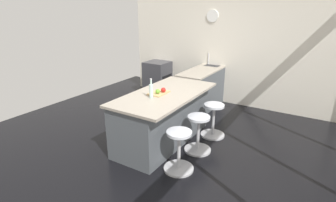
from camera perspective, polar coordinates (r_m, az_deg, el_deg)
name	(u,v)px	position (r m, az deg, el deg)	size (l,w,h in m)	color
ground_plane	(170,148)	(4.51, 0.50, -10.12)	(7.10, 7.10, 0.00)	black
interior_partition_left	(231,42)	(6.46, 13.51, 12.35)	(0.15, 5.32, 2.95)	silver
sink_cabinet	(208,85)	(6.47, 8.68, 3.44)	(2.25, 0.60, 1.18)	#4C5156
oven_range	(158,78)	(7.15, -2.26, 5.04)	(0.60, 0.61, 0.87)	#38383D
kitchen_island	(163,117)	(4.56, -1.04, -3.43)	(2.01, 0.99, 0.90)	#4C5156
stool_by_window	(213,121)	(4.87, 9.76, -4.31)	(0.44, 0.44, 0.61)	#B7B7BC
stool_middle	(198,135)	(4.34, 6.53, -7.25)	(0.44, 0.44, 0.61)	#B7B7BC
stool_near_camera	(179,152)	(3.84, 2.37, -10.95)	(0.44, 0.44, 0.61)	#B7B7BC
cutting_board	(159,93)	(4.35, -2.02, 1.77)	(0.36, 0.24, 0.02)	tan
apple_green	(158,91)	(4.27, -2.25, 2.09)	(0.08, 0.08, 0.08)	#609E2D
apple_red	(163,90)	(4.33, -1.01, 2.41)	(0.08, 0.08, 0.08)	red
water_bottle	(151,90)	(4.11, -3.66, 2.31)	(0.06, 0.06, 0.31)	silver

